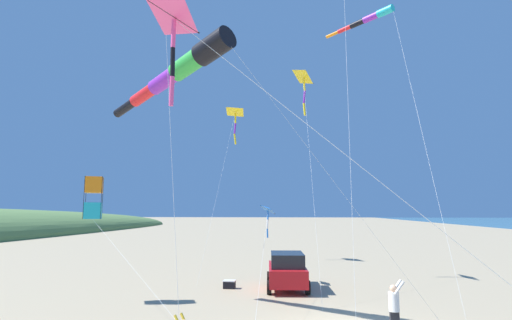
# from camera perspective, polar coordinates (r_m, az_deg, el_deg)

# --- Properties ---
(parked_car) EXTENTS (2.45, 4.48, 1.85)m
(parked_car) POSITION_cam_1_polar(r_m,az_deg,el_deg) (21.31, 4.47, -15.49)
(parked_car) COLOR red
(parked_car) RESTS_ON ground_plane
(cooler_box) EXTENTS (0.62, 0.42, 0.42)m
(cooler_box) POSITION_cam_1_polar(r_m,az_deg,el_deg) (21.58, -3.85, -17.38)
(cooler_box) COLOR black
(cooler_box) RESTS_ON ground_plane
(person_adult_flyer) EXTENTS (0.53, 0.42, 1.72)m
(person_adult_flyer) POSITION_cam_1_polar(r_m,az_deg,el_deg) (14.41, 19.25, -19.04)
(person_adult_flyer) COLOR #232328
(person_adult_flyer) RESTS_ON ground_plane
(kite_windsock_rainbow_low_near) EXTENTS (3.34, 9.97, 14.12)m
(kite_windsock_rainbow_low_near) POSITION_cam_1_polar(r_m,az_deg,el_deg) (22.66, 15.66, 18.86)
(kite_windsock_rainbow_low_near) COLOR #1EB7C6
(kite_windsock_rainbow_low_near) RESTS_ON ground_plane
(kite_box_teal_far_right) EXTENTS (7.21, 5.91, 5.51)m
(kite_box_teal_far_right) POSITION_cam_1_polar(r_m,az_deg,el_deg) (19.47, -22.31, -5.04)
(kite_box_teal_far_right) COLOR orange
(kite_box_teal_far_right) RESTS_ON ground_plane
(kite_delta_magenta_far_left) EXTENTS (9.06, 1.35, 7.61)m
(kite_delta_magenta_far_left) POSITION_cam_1_polar(r_m,az_deg,el_deg) (7.54, -11.29, 19.29)
(kite_delta_magenta_far_left) COLOR #EF4C93
(kite_delta_magenta_far_left) RESTS_ON ground_plane
(kite_delta_purple_drifting) EXTENTS (2.33, 13.04, 13.02)m
(kite_delta_purple_drifting) POSITION_cam_1_polar(r_m,az_deg,el_deg) (34.80, -2.94, 6.85)
(kite_delta_purple_drifting) COLOR yellow
(kite_delta_purple_drifting) RESTS_ON ground_plane
(kite_windsock_orange_high_right) EXTENTS (13.81, 4.75, 10.66)m
(kite_windsock_orange_high_right) POSITION_cam_1_polar(r_m,az_deg,el_deg) (16.73, -10.75, 12.67)
(kite_windsock_orange_high_right) COLOR black
(kite_windsock_orange_high_right) RESTS_ON ground_plane
(kite_delta_long_streamer_left) EXTENTS (1.68, 15.34, 4.36)m
(kite_delta_long_streamer_left) POSITION_cam_1_polar(r_m,az_deg,el_deg) (22.61, 1.78, -7.20)
(kite_delta_long_streamer_left) COLOR blue
(kite_delta_long_streamer_left) RESTS_ON ground_plane
(kite_delta_black_fish_shape) EXTENTS (1.43, 9.20, 13.08)m
(kite_delta_black_fish_shape) POSITION_cam_1_polar(r_m,az_deg,el_deg) (26.31, 6.96, 11.67)
(kite_delta_black_fish_shape) COLOR yellow
(kite_delta_black_fish_shape) RESTS_ON ground_plane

